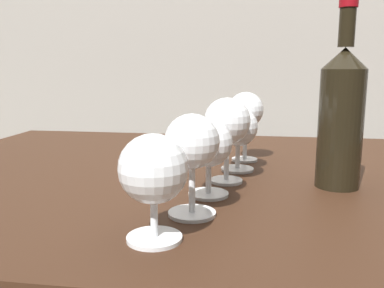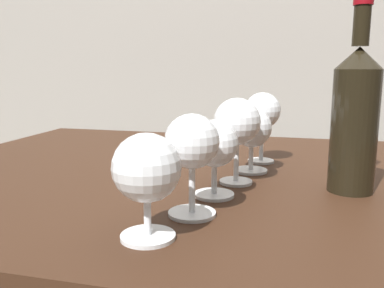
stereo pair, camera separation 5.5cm
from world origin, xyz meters
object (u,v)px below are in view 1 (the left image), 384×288
at_px(wine_glass_cabernet, 153,171).
at_px(wine_glass_merlot, 238,129).
at_px(wine_glass_chardonnay, 227,122).
at_px(wine_bottle, 341,115).
at_px(wine_glass_empty, 209,146).
at_px(wine_glass_rose, 246,112).
at_px(wine_glass_amber, 192,144).

distance_m(wine_glass_cabernet, wine_glass_merlot, 0.36).
bearing_deg(wine_glass_chardonnay, wine_bottle, 0.13).
xyz_separation_m(wine_glass_cabernet, wine_bottle, (0.26, 0.26, 0.04)).
distance_m(wine_glass_empty, wine_glass_rose, 0.27).
height_order(wine_glass_cabernet, wine_bottle, wine_bottle).
xyz_separation_m(wine_glass_chardonnay, wine_bottle, (0.19, 0.00, 0.01)).
bearing_deg(wine_glass_chardonnay, wine_glass_merlot, 79.45).
bearing_deg(wine_bottle, wine_glass_amber, -142.30).
relative_size(wine_glass_cabernet, wine_glass_chardonnay, 0.85).
height_order(wine_glass_empty, wine_glass_chardonnay, wine_glass_chardonnay).
relative_size(wine_glass_merlot, wine_bottle, 0.41).
height_order(wine_glass_amber, wine_glass_merlot, wine_glass_amber).
relative_size(wine_glass_empty, wine_glass_merlot, 0.98).
distance_m(wine_glass_amber, wine_glass_chardonnay, 0.18).
height_order(wine_glass_cabernet, wine_glass_amber, wine_glass_amber).
xyz_separation_m(wine_glass_chardonnay, wine_glass_rose, (0.03, 0.18, -0.00)).
bearing_deg(wine_glass_amber, wine_glass_cabernet, -109.58).
bearing_deg(wine_bottle, wine_glass_chardonnay, -179.87).
distance_m(wine_glass_amber, wine_bottle, 0.29).
xyz_separation_m(wine_glass_amber, wine_bottle, (0.23, 0.17, 0.02)).
distance_m(wine_glass_amber, wine_glass_empty, 0.09).
bearing_deg(wine_glass_chardonnay, wine_glass_cabernet, -104.37).
bearing_deg(wine_glass_empty, wine_glass_merlot, 77.06).
bearing_deg(wine_glass_merlot, wine_glass_chardonnay, -100.55).
bearing_deg(wine_glass_rose, wine_glass_empty, -101.21).
distance_m(wine_glass_amber, wine_glass_rose, 0.36).
distance_m(wine_glass_cabernet, wine_glass_chardonnay, 0.27).
bearing_deg(wine_glass_amber, wine_bottle, 37.70).
bearing_deg(wine_bottle, wine_glass_empty, -158.64).
bearing_deg(wine_glass_empty, wine_glass_rose, 78.79).
bearing_deg(wine_glass_rose, wine_bottle, -47.42).
xyz_separation_m(wine_glass_amber, wine_glass_rose, (0.06, 0.35, 0.01)).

